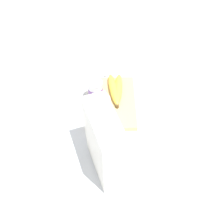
# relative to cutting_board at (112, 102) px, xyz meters

# --- Properties ---
(ground_plane) EXTENTS (2.40, 2.40, 0.00)m
(ground_plane) POSITION_rel_cutting_board_xyz_m (0.00, 0.00, -0.01)
(ground_plane) COLOR silver
(cutting_board) EXTENTS (0.29, 0.20, 0.02)m
(cutting_board) POSITION_rel_cutting_board_xyz_m (0.00, 0.00, 0.00)
(cutting_board) COLOR tan
(cutting_board) RESTS_ON ground_plane
(cereal_box) EXTENTS (0.21, 0.14, 0.28)m
(cereal_box) POSITION_rel_cutting_board_xyz_m (-0.29, 0.03, 0.13)
(cereal_box) COLOR white
(cereal_box) RESTS_ON ground_plane
(yogurt_cup_front) EXTENTS (0.06, 0.06, 0.08)m
(yogurt_cup_front) POSITION_rel_cutting_board_xyz_m (-0.06, 0.04, 0.05)
(yogurt_cup_front) COLOR white
(yogurt_cup_front) RESTS_ON cutting_board
(yogurt_cup_back) EXTENTS (0.06, 0.06, 0.09)m
(yogurt_cup_back) POSITION_rel_cutting_board_xyz_m (0.02, 0.07, 0.05)
(yogurt_cup_back) COLOR white
(yogurt_cup_back) RESTS_ON cutting_board
(banana_bunch) EXTENTS (0.19, 0.08, 0.03)m
(banana_bunch) POSITION_rel_cutting_board_xyz_m (0.05, -0.02, 0.03)
(banana_bunch) COLOR yellow
(banana_bunch) RESTS_ON cutting_board
(spoon) EXTENTS (0.11, 0.10, 0.01)m
(spoon) POSITION_rel_cutting_board_xyz_m (0.20, 0.00, -0.01)
(spoon) COLOR silver
(spoon) RESTS_ON ground_plane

